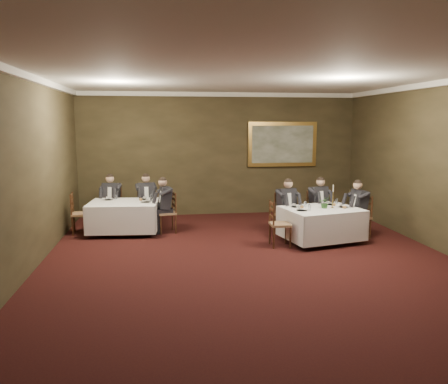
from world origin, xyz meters
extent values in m
plane|color=black|center=(0.00, 0.00, 0.00)|extent=(10.00, 10.00, 0.00)
cube|color=silver|center=(0.00, 0.00, 3.50)|extent=(8.00, 10.00, 0.10)
cube|color=#2E2717|center=(0.00, 5.00, 1.75)|extent=(8.00, 0.10, 3.50)
cube|color=#2E2717|center=(0.00, -5.00, 1.75)|extent=(8.00, 0.10, 3.50)
cube|color=#2E2717|center=(-4.00, 0.00, 1.75)|extent=(0.10, 10.00, 3.50)
cube|color=white|center=(0.00, 4.95, 3.44)|extent=(8.00, 0.10, 0.12)
cube|color=white|center=(-3.95, 0.00, 3.44)|extent=(0.10, 10.00, 0.12)
cube|color=black|center=(1.84, 1.62, 0.73)|extent=(1.79, 1.49, 0.04)
cube|color=white|center=(1.84, 1.62, 0.76)|extent=(1.86, 1.56, 0.02)
cube|color=white|center=(1.84, 1.62, 0.42)|extent=(1.88, 1.59, 0.65)
cube|color=black|center=(-2.60, 3.05, 0.73)|extent=(1.65, 1.29, 0.04)
cube|color=white|center=(-2.60, 3.05, 0.76)|extent=(1.72, 1.36, 0.02)
cube|color=white|center=(-2.60, 3.05, 0.42)|extent=(1.74, 1.38, 0.65)
cube|color=olive|center=(1.23, 2.34, 0.48)|extent=(0.54, 0.53, 0.05)
cube|color=black|center=(1.17, 2.52, 0.73)|extent=(0.37, 0.14, 0.54)
cube|color=black|center=(1.23, 2.34, 0.86)|extent=(0.49, 0.42, 0.55)
sphere|color=tan|center=(1.23, 2.34, 1.24)|extent=(0.26, 0.26, 0.21)
cube|color=olive|center=(2.09, 2.53, 0.48)|extent=(0.53, 0.51, 0.05)
cube|color=black|center=(2.04, 2.71, 0.73)|extent=(0.38, 0.12, 0.54)
cube|color=black|center=(2.09, 2.53, 0.86)|extent=(0.48, 0.40, 0.55)
sphere|color=tan|center=(2.09, 2.53, 1.24)|extent=(0.26, 0.26, 0.21)
cube|color=olive|center=(0.83, 1.40, 0.48)|extent=(0.43, 0.45, 0.05)
cube|color=black|center=(0.64, 1.40, 0.73)|extent=(0.04, 0.38, 0.54)
cube|color=olive|center=(2.84, 1.84, 0.48)|extent=(0.46, 0.48, 0.05)
cube|color=black|center=(3.03, 1.86, 0.73)|extent=(0.07, 0.38, 0.54)
cube|color=black|center=(2.84, 1.84, 0.86)|extent=(0.35, 0.45, 0.55)
sphere|color=tan|center=(2.84, 1.84, 1.24)|extent=(0.23, 0.23, 0.21)
cube|color=olive|center=(-2.97, 3.91, 0.48)|extent=(0.52, 0.50, 0.05)
cube|color=black|center=(-2.93, 4.10, 0.73)|extent=(0.38, 0.11, 0.54)
cube|color=black|center=(-2.97, 3.91, 0.86)|extent=(0.48, 0.39, 0.55)
sphere|color=tan|center=(-2.97, 3.91, 1.24)|extent=(0.25, 0.25, 0.21)
cube|color=olive|center=(-2.10, 3.84, 0.48)|extent=(0.50, 0.48, 0.05)
cube|color=black|center=(-2.12, 4.03, 0.73)|extent=(0.38, 0.09, 0.54)
cube|color=black|center=(-2.10, 3.84, 0.86)|extent=(0.46, 0.37, 0.55)
sphere|color=tan|center=(-2.10, 3.84, 1.24)|extent=(0.24, 0.24, 0.21)
cube|color=olive|center=(-1.58, 2.97, 0.48)|extent=(0.49, 0.51, 0.05)
cube|color=black|center=(-1.39, 3.00, 0.73)|extent=(0.09, 0.38, 0.54)
cube|color=black|center=(-1.58, 2.97, 0.86)|extent=(0.38, 0.47, 0.55)
sphere|color=tan|center=(-1.58, 2.97, 1.24)|extent=(0.24, 0.24, 0.21)
cube|color=olive|center=(-3.62, 3.13, 0.48)|extent=(0.46, 0.48, 0.05)
cube|color=black|center=(-3.81, 3.11, 0.73)|extent=(0.06, 0.38, 0.54)
imported|color=#2D5926|center=(1.91, 1.63, 0.90)|extent=(0.31, 0.30, 0.27)
cylinder|color=gold|center=(2.11, 1.65, 0.78)|extent=(0.08, 0.08, 0.02)
cylinder|color=gold|center=(2.11, 1.65, 0.97)|extent=(0.02, 0.02, 0.36)
cylinder|color=white|center=(2.11, 1.65, 1.22)|extent=(0.02, 0.02, 0.16)
cylinder|color=white|center=(1.33, 1.86, 0.77)|extent=(0.25, 0.25, 0.01)
cylinder|color=white|center=(1.33, 2.01, 0.80)|extent=(0.08, 0.08, 0.05)
cylinder|color=white|center=(1.50, 1.86, 0.83)|extent=(0.06, 0.06, 0.14)
cylinder|color=white|center=(-3.01, 3.43, 0.77)|extent=(0.25, 0.25, 0.01)
cylinder|color=white|center=(-3.01, 3.58, 0.80)|extent=(0.08, 0.08, 0.05)
cylinder|color=white|center=(-2.84, 3.43, 0.83)|extent=(0.06, 0.06, 0.14)
cube|color=#BB9644|center=(1.84, 4.94, 2.03)|extent=(2.04, 0.08, 1.30)
cube|color=#4B5337|center=(1.84, 4.90, 2.03)|extent=(1.82, 0.01, 1.08)
camera|label=1|loc=(-1.66, -7.51, 2.64)|focal=35.00mm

